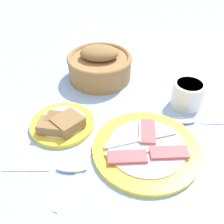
% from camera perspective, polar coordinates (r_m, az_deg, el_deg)
% --- Properties ---
extents(ground_plane, '(3.00, 3.00, 0.00)m').
position_cam_1_polar(ground_plane, '(0.66, 1.59, -7.42)').
color(ground_plane, '#93B2DB').
extents(breakfast_plate, '(0.26, 0.26, 0.02)m').
position_cam_1_polar(breakfast_plate, '(0.64, 7.45, -7.79)').
color(breakfast_plate, yellow).
rests_on(breakfast_plate, ground_plane).
extents(bread_plate, '(0.17, 0.17, 0.05)m').
position_cam_1_polar(bread_plate, '(0.70, -10.91, -2.41)').
color(bread_plate, yellow).
rests_on(bread_plate, ground_plane).
extents(sugar_cup, '(0.09, 0.09, 0.07)m').
position_cam_1_polar(sugar_cup, '(0.78, 16.14, 3.83)').
color(sugar_cup, white).
rests_on(sugar_cup, ground_plane).
extents(bread_basket, '(0.21, 0.21, 0.11)m').
position_cam_1_polar(bread_basket, '(0.87, -2.70, 10.23)').
color(bread_basket, olive).
rests_on(bread_basket, ground_plane).
extents(teaspoon_by_saucer, '(0.19, 0.07, 0.01)m').
position_cam_1_polar(teaspoon_by_saucer, '(0.75, 17.11, -1.86)').
color(teaspoon_by_saucer, silver).
rests_on(teaspoon_by_saucer, ground_plane).
extents(teaspoon_near_cup, '(0.19, 0.08, 0.01)m').
position_cam_1_polar(teaspoon_near_cup, '(0.62, -11.30, -11.87)').
color(teaspoon_near_cup, silver).
rests_on(teaspoon_near_cup, ground_plane).
extents(fork_on_cloth, '(0.03, 0.19, 0.01)m').
position_cam_1_polar(fork_on_cloth, '(0.60, -7.68, -13.74)').
color(fork_on_cloth, silver).
rests_on(fork_on_cloth, ground_plane).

